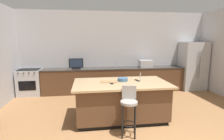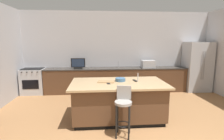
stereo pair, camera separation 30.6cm
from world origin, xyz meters
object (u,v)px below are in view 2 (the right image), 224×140
at_px(kitchen_island, 118,100).
at_px(range_oven, 33,81).
at_px(cell_phone, 108,83).
at_px(tv_remote, 135,81).
at_px(bar_stool_center, 123,107).
at_px(fruit_bowl, 120,80).
at_px(tv_monitor, 78,64).
at_px(refrigerator, 197,67).
at_px(microwave, 148,64).
at_px(cutting_board, 106,82).

distance_m(kitchen_island, range_oven, 3.65).
distance_m(cell_phone, tv_remote, 0.70).
height_order(bar_stool_center, cell_phone, bar_stool_center).
bearing_deg(cell_phone, fruit_bowl, 29.33).
bearing_deg(fruit_bowl, tv_monitor, 120.00).
height_order(kitchen_island, refrigerator, refrigerator).
relative_size(kitchen_island, microwave, 4.68).
height_order(microwave, tv_remote, microwave).
xyz_separation_m(range_oven, microwave, (4.19, 0.00, 0.58)).
height_order(range_oven, tv_monitor, tv_monitor).
xyz_separation_m(kitchen_island, bar_stool_center, (0.01, -0.78, 0.14)).
distance_m(microwave, cell_phone, 2.94).
bearing_deg(cell_phone, tv_monitor, 104.92).
distance_m(bar_stool_center, fruit_bowl, 0.98).
distance_m(kitchen_island, fruit_bowl, 0.51).
relative_size(kitchen_island, tv_monitor, 4.48).
distance_m(microwave, cutting_board, 2.84).
distance_m(range_oven, cell_phone, 3.56).
relative_size(refrigerator, bar_stool_center, 1.83).
relative_size(tv_monitor, bar_stool_center, 0.50).
bearing_deg(tv_remote, kitchen_island, -177.23).
relative_size(range_oven, fruit_bowl, 3.71).
relative_size(refrigerator, tv_monitor, 3.67).
height_order(cell_phone, cutting_board, cutting_board).
bearing_deg(bar_stool_center, range_oven, 145.14).
bearing_deg(refrigerator, bar_stool_center, -136.83).
xyz_separation_m(bar_stool_center, cell_phone, (-0.25, 0.69, 0.31)).
bearing_deg(kitchen_island, bar_stool_center, -89.43).
distance_m(kitchen_island, bar_stool_center, 0.79).
xyz_separation_m(fruit_bowl, cutting_board, (-0.36, -0.07, -0.03)).
xyz_separation_m(microwave, tv_remote, (-0.97, -2.23, -0.11)).
height_order(microwave, bar_stool_center, microwave).
relative_size(microwave, bar_stool_center, 0.48).
distance_m(tv_monitor, fruit_bowl, 2.50).
xyz_separation_m(refrigerator, fruit_bowl, (-3.21, -2.15, 0.03)).
bearing_deg(fruit_bowl, microwave, 59.01).
relative_size(range_oven, bar_stool_center, 0.91).
xyz_separation_m(kitchen_island, cutting_board, (-0.29, 0.07, 0.46)).
height_order(range_oven, cell_phone, cell_phone).
relative_size(refrigerator, cutting_board, 4.60).
bearing_deg(cutting_board, range_oven, 137.72).
bearing_deg(refrigerator, cutting_board, -148.15).
height_order(fruit_bowl, cell_phone, fruit_bowl).
bearing_deg(cutting_board, tv_remote, 4.28).
distance_m(microwave, bar_stool_center, 3.45).
height_order(refrigerator, microwave, refrigerator).
xyz_separation_m(kitchen_island, refrigerator, (3.27, 2.28, 0.45)).
distance_m(tv_monitor, cutting_board, 2.40).
height_order(range_oven, fruit_bowl, fruit_bowl).
xyz_separation_m(refrigerator, cell_phone, (-3.52, -2.37, -0.00)).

